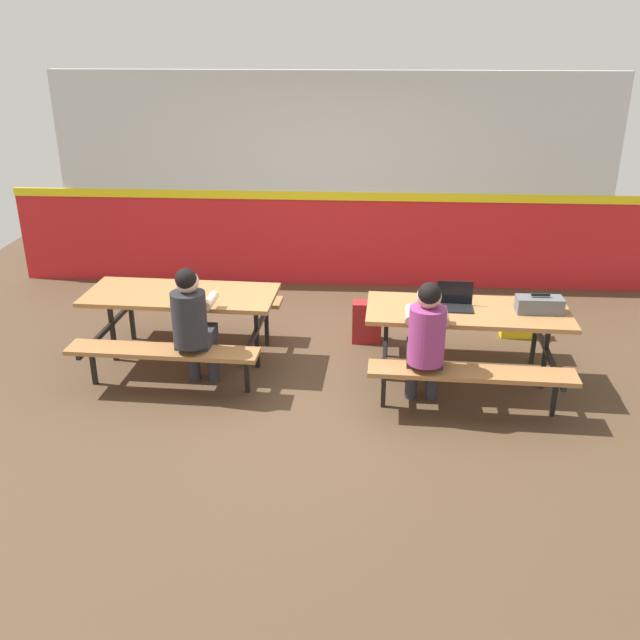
% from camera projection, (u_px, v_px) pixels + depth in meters
% --- Properties ---
extents(ground_plane, '(10.00, 10.00, 0.02)m').
position_uv_depth(ground_plane, '(319.00, 379.00, 6.60)').
color(ground_plane, '#4C3826').
extents(accent_backdrop, '(8.00, 0.14, 2.60)m').
position_uv_depth(accent_backdrop, '(333.00, 187.00, 8.55)').
color(accent_backdrop, red).
rests_on(accent_backdrop, ground).
extents(picnic_table_left, '(1.82, 1.62, 0.74)m').
position_uv_depth(picnic_table_left, '(182.00, 309.00, 6.66)').
color(picnic_table_left, '#9E6B3D').
rests_on(picnic_table_left, ground).
extents(picnic_table_right, '(1.82, 1.62, 0.74)m').
position_uv_depth(picnic_table_right, '(466.00, 327.00, 6.28)').
color(picnic_table_right, '#9E6B3D').
rests_on(picnic_table_right, ground).
extents(student_nearer, '(0.37, 0.53, 1.21)m').
position_uv_depth(student_nearer, '(192.00, 320.00, 6.07)').
color(student_nearer, '#2D2D38').
rests_on(student_nearer, ground).
extents(student_further, '(0.37, 0.53, 1.21)m').
position_uv_depth(student_further, '(426.00, 336.00, 5.75)').
color(student_further, '#2D2D38').
rests_on(student_further, ground).
extents(laptop_dark, '(0.33, 0.23, 0.22)m').
position_uv_depth(laptop_dark, '(455.00, 303.00, 6.24)').
color(laptop_dark, black).
rests_on(laptop_dark, picnic_table_right).
extents(toolbox_grey, '(0.40, 0.18, 0.18)m').
position_uv_depth(toolbox_grey, '(539.00, 305.00, 6.12)').
color(toolbox_grey, '#595B60').
rests_on(toolbox_grey, picnic_table_right).
extents(backpack_dark, '(0.30, 0.22, 0.44)m').
position_uv_depth(backpack_dark, '(367.00, 322.00, 7.29)').
color(backpack_dark, maroon).
rests_on(backpack_dark, ground).
extents(tote_bag_bright, '(0.34, 0.21, 0.43)m').
position_uv_depth(tote_bag_bright, '(518.00, 320.00, 7.40)').
color(tote_bag_bright, yellow).
rests_on(tote_bag_bright, ground).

